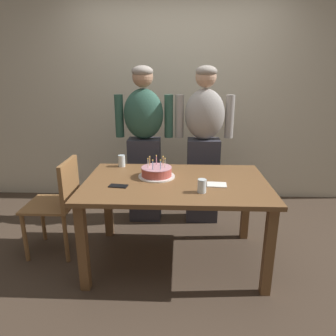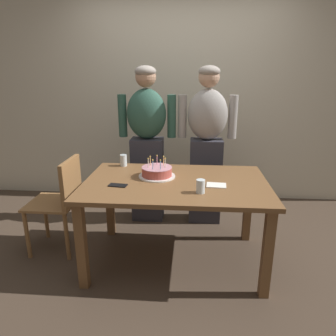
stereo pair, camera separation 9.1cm
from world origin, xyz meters
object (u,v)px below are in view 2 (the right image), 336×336
Objects in this scene: water_glass_near at (201,186)px; dining_chair at (62,197)px; person_woman_cardigan at (207,144)px; cell_phone at (118,185)px; napkin_stack at (216,185)px; person_man_bearded at (147,143)px; water_glass_far at (123,160)px; birthday_cake at (157,172)px.

dining_chair is at bearing 164.19° from water_glass_near.
person_woman_cardigan is 1.90× the size of dining_chair.
cell_phone and napkin_stack have the same top height.
cell_phone is at bearing 171.45° from water_glass_near.
dining_chair is (-0.68, -0.70, -0.36)m from person_man_bearded.
person_woman_cardigan is (-0.04, 0.89, 0.13)m from napkin_stack.
cell_phone is at bearing 66.72° from dining_chair.
cell_phone is (0.07, -0.53, -0.05)m from water_glass_far.
water_glass_near is at bearing 74.19° from dining_chair.
person_woman_cardigan reaches higher than birthday_cake.
water_glass_far is 0.46m from person_man_bearded.
water_glass_far is (-0.35, 0.29, 0.01)m from birthday_cake.
person_man_bearded is at bearing 68.26° from water_glass_far.
dining_chair is at bearing -151.17° from water_glass_far.
birthday_cake is 0.52m from napkin_stack.
person_man_bearded is (-0.55, 1.05, 0.08)m from water_glass_near.
napkin_stack is (0.49, -0.18, -0.04)m from birthday_cake.
birthday_cake is at bearing 137.06° from water_glass_near.
water_glass_far is 0.54m from cell_phone.
water_glass_near is 0.95m from water_glass_far.
water_glass_far is at bearing 27.72° from person_woman_cardigan.
person_man_bearded is at bearing 0.00° from person_woman_cardigan.
napkin_stack is 0.17× the size of dining_chair.
person_man_bearded reaches higher than birthday_cake.
water_glass_far reaches higher than napkin_stack.
napkin_stack is at bearing 12.64° from cell_phone.
dining_chair reaches higher than water_glass_near.
dining_chair is at bearing 172.02° from napkin_stack.
dining_chair is at bearing 45.89° from person_man_bearded.
person_woman_cardigan reaches higher than dining_chair.
person_man_bearded is (0.17, 0.42, 0.08)m from water_glass_far.
person_man_bearded is at bearing 104.55° from birthday_cake.
water_glass_far is 0.13× the size of dining_chair.
water_glass_near is at bearing -129.24° from napkin_stack.
person_woman_cardigan reaches higher than napkin_stack.
person_man_bearded is 1.04m from dining_chair.
person_man_bearded reaches higher than water_glass_near.
water_glass_near is 1.06m from person_woman_cardigan.
dining_chair reaches higher than napkin_stack.
cell_phone is at bearing 52.58° from person_woman_cardigan.
cell_phone is (-0.65, 0.10, -0.05)m from water_glass_near.
water_glass_near is 0.65m from cell_phone.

